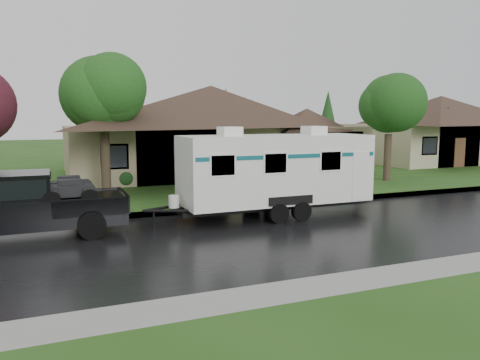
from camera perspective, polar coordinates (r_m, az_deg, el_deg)
name	(u,v)px	position (r m, az deg, el deg)	size (l,w,h in m)	color
ground	(281,218)	(17.48, 5.06, -4.68)	(140.00, 140.00, 0.00)	#244C17
road	(309,230)	(15.77, 8.39, -6.07)	(140.00, 8.00, 0.01)	black
curb	(257,206)	(19.45, 2.03, -3.16)	(140.00, 0.50, 0.15)	gray
lawn	(178,172)	(31.39, -7.52, 0.92)	(140.00, 26.00, 0.15)	#244C17
house_main	(216,119)	(30.73, -2.91, 7.41)	(19.44, 10.80, 6.90)	gray
house_neighbor	(444,122)	(42.15, 23.60, 6.48)	(15.12, 9.72, 6.45)	tan
tree_left_green	(103,96)	(22.19, -16.35, 9.83)	(3.95, 3.95, 6.53)	#382B1E
tree_right_green	(390,107)	(27.79, 17.77, 8.53)	(3.63, 3.63, 6.01)	#382B1E
shrub_row	(238,172)	(26.55, -0.24, 1.01)	(13.60, 1.00, 1.00)	#143814
pickup_truck	(19,203)	(15.95, -25.37, -2.59)	(6.13, 2.33, 2.04)	black
travel_trailer	(275,169)	(17.65, 4.35, 1.37)	(7.55, 2.65, 3.39)	white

